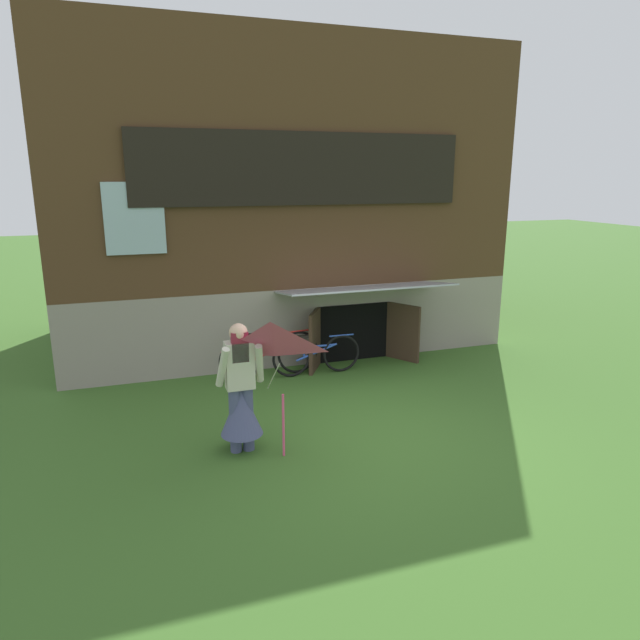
# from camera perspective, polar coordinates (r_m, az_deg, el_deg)

# --- Properties ---
(ground_plane) EXTENTS (60.00, 60.00, 0.00)m
(ground_plane) POSITION_cam_1_polar(r_m,az_deg,el_deg) (7.72, 5.23, -11.25)
(ground_plane) COLOR #386023
(log_house) EXTENTS (8.23, 5.69, 5.66)m
(log_house) POSITION_cam_1_polar(r_m,az_deg,el_deg) (11.99, -4.95, 11.88)
(log_house) COLOR gray
(log_house) RESTS_ON ground_plane
(person) EXTENTS (0.61, 0.52, 1.63)m
(person) POSITION_cam_1_polar(r_m,az_deg,el_deg) (7.04, -7.93, -7.81)
(person) COLOR #474C75
(person) RESTS_ON ground_plane
(kite) EXTENTS (1.12, 1.10, 1.65)m
(kite) POSITION_cam_1_polar(r_m,az_deg,el_deg) (6.36, -4.92, -4.00)
(kite) COLOR #E54C7F
(kite) RESTS_ON ground_plane
(bicycle_blue) EXTENTS (1.55, 0.08, 0.71)m
(bicycle_blue) POSITION_cam_1_polar(r_m,az_deg,el_deg) (9.74, -0.36, -3.50)
(bicycle_blue) COLOR black
(bicycle_blue) RESTS_ON ground_plane
(bicycle_red) EXTENTS (1.77, 0.28, 0.81)m
(bicycle_red) POSITION_cam_1_polar(r_m,az_deg,el_deg) (9.60, -5.06, -3.54)
(bicycle_red) COLOR black
(bicycle_red) RESTS_ON ground_plane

